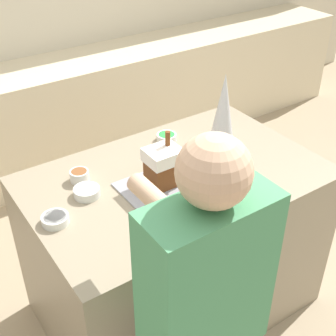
{
  "coord_description": "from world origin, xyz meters",
  "views": [
    {
      "loc": [
        -1.1,
        -1.54,
        2.2
      ],
      "look_at": [
        -0.05,
        0.0,
        0.97
      ],
      "focal_mm": 50.0,
      "sensor_mm": 36.0,
      "label": 1
    }
  ],
  "objects": [
    {
      "name": "kitchen_island",
      "position": [
        0.0,
        0.0,
        0.46
      ],
      "size": [
        1.45,
        0.93,
        0.91
      ],
      "color": "gray",
      "rests_on": "ground_plane"
    },
    {
      "name": "person",
      "position": [
        -0.42,
        -0.76,
        0.84
      ],
      "size": [
        0.43,
        0.53,
        1.62
      ],
      "color": "slate",
      "rests_on": "ground_plane"
    },
    {
      "name": "candy_bowl_behind_tray",
      "position": [
        -0.43,
        0.09,
        0.94
      ],
      "size": [
        0.12,
        0.12,
        0.04
      ],
      "color": "silver",
      "rests_on": "kitchen_island"
    },
    {
      "name": "candy_bowl_near_tray_left",
      "position": [
        -0.63,
        -0.01,
        0.93
      ],
      "size": [
        0.12,
        0.12,
        0.04
      ],
      "color": "white",
      "rests_on": "kitchen_island"
    },
    {
      "name": "baking_tray",
      "position": [
        -0.1,
        -0.03,
        0.92
      ],
      "size": [
        0.42,
        0.28,
        0.01
      ],
      "color": "#9E9EA8",
      "rests_on": "kitchen_island"
    },
    {
      "name": "decorative_tree",
      "position": [
        0.44,
        0.18,
        1.1
      ],
      "size": [
        0.13,
        0.13,
        0.37
      ],
      "color": "silver",
      "rests_on": "kitchen_island"
    },
    {
      "name": "wall_back",
      "position": [
        0.0,
        2.11,
        1.3
      ],
      "size": [
        8.0,
        0.05,
        2.6
      ],
      "color": "beige",
      "rests_on": "ground_plane"
    },
    {
      "name": "ground_plane",
      "position": [
        0.0,
        0.0,
        0.0
      ],
      "size": [
        12.0,
        12.0,
        0.0
      ],
      "primitive_type": "plane",
      "color": "tan"
    },
    {
      "name": "candy_bowl_far_right",
      "position": [
        0.15,
        0.31,
        0.93
      ],
      "size": [
        0.11,
        0.11,
        0.04
      ],
      "color": "white",
      "rests_on": "kitchen_island"
    },
    {
      "name": "back_cabinet_block",
      "position": [
        0.0,
        1.78,
        0.44
      ],
      "size": [
        6.0,
        0.6,
        0.89
      ],
      "color": "beige",
      "rests_on": "ground_plane"
    },
    {
      "name": "gingerbread_house",
      "position": [
        -0.09,
        -0.03,
        1.02
      ],
      "size": [
        0.16,
        0.14,
        0.26
      ],
      "color": "brown",
      "rests_on": "baking_tray"
    },
    {
      "name": "candy_bowl_far_left",
      "position": [
        -0.41,
        0.22,
        0.94
      ],
      "size": [
        0.09,
        0.09,
        0.05
      ],
      "color": "white",
      "rests_on": "kitchen_island"
    }
  ]
}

